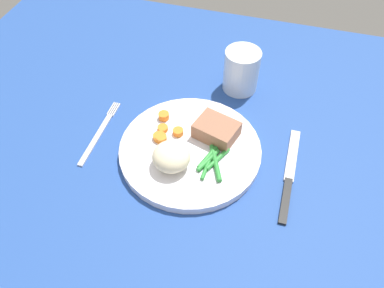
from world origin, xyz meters
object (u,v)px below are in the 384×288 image
(dinner_plate, at_px, (192,150))
(water_glass, at_px, (241,73))
(fork, at_px, (100,133))
(meat_portion, at_px, (216,130))
(knife, at_px, (289,176))

(dinner_plate, relative_size, water_glass, 2.85)
(fork, bearing_deg, meat_portion, 9.30)
(dinner_plate, xyz_separation_m, knife, (0.18, -0.00, -0.01))
(water_glass, bearing_deg, meat_portion, -94.38)
(meat_portion, height_order, water_glass, water_glass)
(dinner_plate, bearing_deg, fork, -179.20)
(dinner_plate, xyz_separation_m, water_glass, (0.05, 0.20, 0.03))
(meat_portion, relative_size, fork, 0.45)
(meat_portion, bearing_deg, water_glass, 85.62)
(fork, xyz_separation_m, water_glass, (0.23, 0.20, 0.04))
(dinner_plate, xyz_separation_m, fork, (-0.18, -0.00, -0.01))
(knife, bearing_deg, meat_portion, 161.18)
(water_glass, bearing_deg, knife, -57.51)
(fork, distance_m, water_glass, 0.31)
(knife, bearing_deg, water_glass, 120.55)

